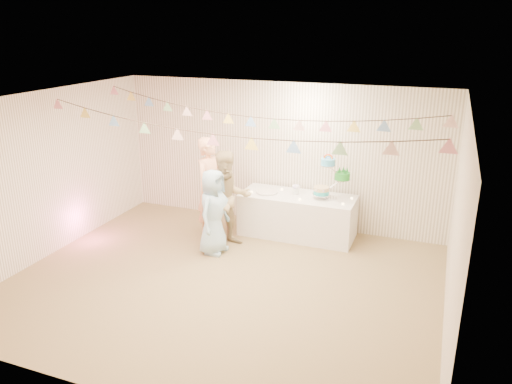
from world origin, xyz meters
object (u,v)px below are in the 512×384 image
(cake_stand, at_px, (331,178))
(person_adult_a, at_px, (211,188))
(table, at_px, (297,215))
(person_child, at_px, (213,212))
(person_adult_b, at_px, (228,199))

(cake_stand, relative_size, person_adult_a, 0.41)
(table, distance_m, person_child, 1.59)
(person_child, bearing_deg, person_adult_a, 33.32)
(table, xyz_separation_m, person_adult_b, (-0.96, -0.80, 0.44))
(person_adult_a, bearing_deg, person_child, -138.64)
(cake_stand, xyz_separation_m, person_child, (-1.61, -1.19, -0.41))
(table, xyz_separation_m, person_child, (-1.06, -1.14, 0.33))
(person_adult_a, relative_size, person_child, 1.26)
(person_adult_a, xyz_separation_m, person_child, (0.32, -0.57, -0.18))
(person_adult_b, relative_size, person_child, 1.16)
(person_adult_b, bearing_deg, person_adult_a, 109.49)
(person_adult_b, xyz_separation_m, person_child, (-0.11, -0.34, -0.11))
(person_adult_a, bearing_deg, table, -55.66)
(table, bearing_deg, cake_stand, 5.19)
(table, bearing_deg, person_adult_a, -157.66)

